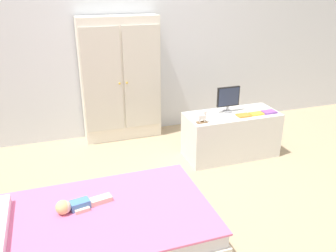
% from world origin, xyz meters
% --- Properties ---
extents(ground_plane, '(10.00, 10.00, 0.02)m').
position_xyz_m(ground_plane, '(0.00, 0.00, -0.01)').
color(ground_plane, tan).
extents(back_wall, '(6.40, 0.05, 2.70)m').
position_xyz_m(back_wall, '(0.00, 1.57, 1.35)').
color(back_wall, silver).
rests_on(back_wall, ground_plane).
extents(bed, '(1.69, 0.95, 0.25)m').
position_xyz_m(bed, '(-0.69, -0.34, 0.12)').
color(bed, silver).
rests_on(bed, ground_plane).
extents(doll, '(0.39, 0.15, 0.10)m').
position_xyz_m(doll, '(-0.76, -0.24, 0.29)').
color(doll, '#4C84C6').
rests_on(doll, bed).
extents(wardrobe, '(0.86, 0.27, 1.37)m').
position_xyz_m(wardrobe, '(-0.07, 1.41, 0.69)').
color(wardrobe, white).
rests_on(wardrobe, ground_plane).
extents(tv_stand, '(0.95, 0.41, 0.46)m').
position_xyz_m(tv_stand, '(0.89, 0.58, 0.23)').
color(tv_stand, silver).
rests_on(tv_stand, ground_plane).
extents(tv_monitor, '(0.24, 0.10, 0.26)m').
position_xyz_m(tv_monitor, '(0.86, 0.65, 0.61)').
color(tv_monitor, '#99999E').
rests_on(tv_monitor, tv_stand).
extents(rocking_horse_toy, '(0.11, 0.04, 0.13)m').
position_xyz_m(rocking_horse_toy, '(0.50, 0.46, 0.53)').
color(rocking_horse_toy, '#8E6642').
rests_on(rocking_horse_toy, tv_stand).
extents(book_orange, '(0.13, 0.10, 0.01)m').
position_xyz_m(book_orange, '(0.96, 0.49, 0.47)').
color(book_orange, orange).
rests_on(book_orange, tv_stand).
extents(book_yellow, '(0.13, 0.09, 0.01)m').
position_xyz_m(book_yellow, '(1.10, 0.49, 0.47)').
color(book_yellow, gold).
rests_on(book_yellow, tv_stand).
extents(book_purple, '(0.14, 0.10, 0.02)m').
position_xyz_m(book_purple, '(1.25, 0.49, 0.47)').
color(book_purple, '#8E51B2').
rests_on(book_purple, tv_stand).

